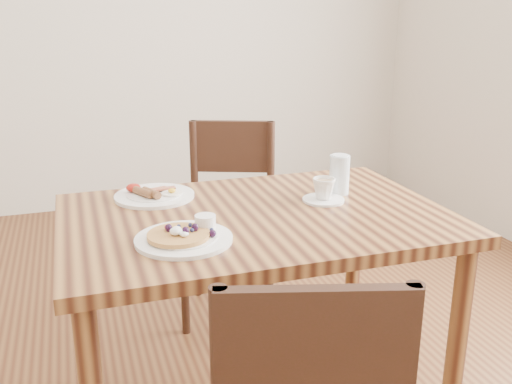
% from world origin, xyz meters
% --- Properties ---
extents(dining_table, '(1.20, 0.80, 0.75)m').
position_xyz_m(dining_table, '(0.00, 0.00, 0.65)').
color(dining_table, brown).
rests_on(dining_table, ground).
extents(chair_far, '(0.54, 0.54, 0.88)m').
position_xyz_m(chair_far, '(0.13, 0.76, 0.49)').
color(chair_far, black).
rests_on(chair_far, ground).
extents(pancake_plate, '(0.27, 0.27, 0.06)m').
position_xyz_m(pancake_plate, '(-0.26, -0.15, 0.76)').
color(pancake_plate, white).
rests_on(pancake_plate, dining_table).
extents(breakfast_plate, '(0.27, 0.27, 0.04)m').
position_xyz_m(breakfast_plate, '(-0.28, 0.26, 0.76)').
color(breakfast_plate, white).
rests_on(breakfast_plate, dining_table).
extents(teacup_saucer, '(0.14, 0.14, 0.08)m').
position_xyz_m(teacup_saucer, '(0.25, 0.05, 0.78)').
color(teacup_saucer, white).
rests_on(teacup_saucer, dining_table).
extents(water_glass, '(0.07, 0.07, 0.13)m').
position_xyz_m(water_glass, '(0.34, 0.11, 0.82)').
color(water_glass, silver).
rests_on(water_glass, dining_table).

